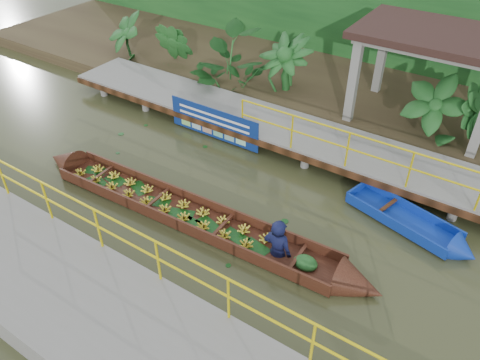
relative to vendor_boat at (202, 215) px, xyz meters
The scene contains 10 objects.
ground 0.86m from the vendor_boat, 95.04° to the left, with size 80.00×80.00×0.00m, color #2C3018.
land_strip 8.30m from the vendor_boat, 90.49° to the left, with size 30.00×8.00×0.45m, color #302318.
far_dock 4.24m from the vendor_boat, 90.70° to the left, with size 16.00×2.06×1.66m.
near_dock 3.52m from the vendor_boat, 74.69° to the right, with size 18.00×2.40×1.73m.
pavilion 8.09m from the vendor_boat, 67.59° to the left, with size 4.40×3.00×3.00m.
foliage_backdrop 10.94m from the vendor_boat, 90.38° to the left, with size 30.00×0.80×4.00m, color #144018.
vendor_boat is the anchor object (origin of this frame).
moored_blue_boat 5.33m from the vendor_boat, 28.06° to the left, with size 3.29×1.59×0.76m.
blue_banner 3.88m from the vendor_boat, 121.95° to the left, with size 3.14×0.04×0.98m.
tropical_plants 6.47m from the vendor_boat, 106.61° to the left, with size 14.54×1.54×1.93m.
Camera 1 is at (5.44, -7.26, 7.59)m, focal length 35.00 mm.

